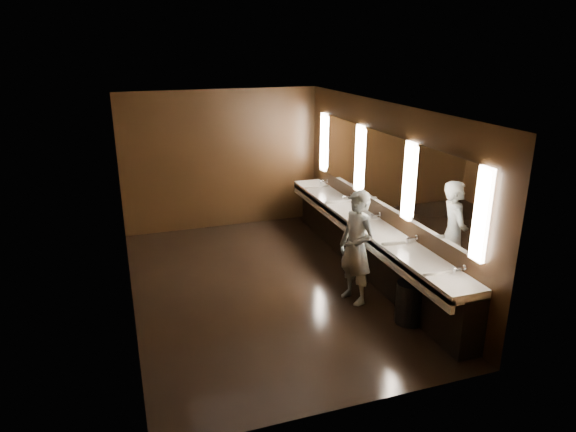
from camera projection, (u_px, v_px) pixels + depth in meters
name	position (u px, v px, depth m)	size (l,w,h in m)	color
floor	(265.00, 286.00, 8.11)	(6.00, 6.00, 0.00)	black
ceiling	(262.00, 107.00, 7.20)	(4.00, 6.00, 0.02)	#2D2D2B
wall_back	(222.00, 160.00, 10.34)	(4.00, 0.02, 2.80)	black
wall_front	(350.00, 289.00, 4.97)	(4.00, 0.02, 2.80)	black
wall_left	(124.00, 216.00, 7.05)	(0.02, 6.00, 2.80)	black
wall_right	(382.00, 190.00, 8.27)	(0.02, 6.00, 2.80)	black
sink_counter	(368.00, 244.00, 8.50)	(0.55, 5.40, 1.01)	black
mirror_band	(383.00, 169.00, 8.15)	(0.06, 5.03, 1.15)	#FCE7CE
person	(356.00, 248.00, 7.41)	(0.62, 0.41, 1.69)	#84A9C5
trash_bin	(410.00, 303.00, 7.00)	(0.38, 0.38, 0.59)	black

